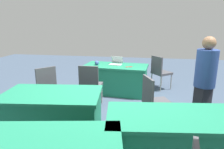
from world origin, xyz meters
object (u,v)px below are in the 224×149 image
object	(u,v)px
person_attendee_standing	(205,80)
scissors_red	(129,67)
table_foreground	(116,79)
chair_by_pillar	(44,85)
table_back_left	(53,114)
yarn_ball	(97,63)
chair_back_row	(154,100)
table_mid_right	(181,142)
chair_tucked_right	(160,71)
laptop_silver	(116,63)
chair_tucked_left	(90,83)

from	to	relation	value
person_attendee_standing	scissors_red	distance (m)	2.06
table_foreground	person_attendee_standing	distance (m)	2.47
chair_by_pillar	person_attendee_standing	bearing A→B (deg)	-56.18
table_back_left	chair_by_pillar	bearing A→B (deg)	-56.01
table_back_left	yarn_ball	distance (m)	2.27
table_foreground	person_attendee_standing	bearing A→B (deg)	136.80
chair_back_row	scissors_red	world-z (taller)	chair_back_row
chair_by_pillar	table_foreground	bearing A→B (deg)	-4.58
scissors_red	table_back_left	bearing A→B (deg)	37.00
table_mid_right	yarn_ball	xyz separation A→B (m)	(1.74, -2.70, 0.43)
yarn_ball	scissors_red	size ratio (longest dim) A/B	0.63
chair_tucked_right	person_attendee_standing	xyz separation A→B (m)	(-0.59, 2.12, 0.36)
table_back_left	yarn_ball	size ratio (longest dim) A/B	14.45
person_attendee_standing	scissors_red	world-z (taller)	person_attendee_standing
laptop_silver	yarn_ball	xyz separation A→B (m)	(0.49, 0.16, 0.02)
table_foreground	chair_back_row	distance (m)	2.03
person_attendee_standing	yarn_ball	world-z (taller)	person_attendee_standing
table_foreground	laptop_silver	size ratio (longest dim) A/B	4.72
table_back_left	chair_by_pillar	world-z (taller)	chair_by_pillar
chair_by_pillar	scissors_red	size ratio (longest dim) A/B	5.32
table_foreground	chair_tucked_left	size ratio (longest dim) A/B	1.78
chair_tucked_left	chair_by_pillar	bearing A→B (deg)	-162.10
table_mid_right	chair_tucked_left	size ratio (longest dim) A/B	2.03
chair_by_pillar	scissors_red	distance (m)	2.07
chair_back_row	scissors_red	distance (m)	1.75
table_foreground	chair_tucked_left	distance (m)	1.16
table_mid_right	chair_tucked_left	xyz separation A→B (m)	(1.64, -1.68, 0.18)
scissors_red	chair_back_row	bearing A→B (deg)	83.07
table_foreground	table_mid_right	world-z (taller)	same
chair_tucked_left	yarn_ball	size ratio (longest dim) A/B	8.45
table_foreground	scissors_red	distance (m)	0.54
yarn_ball	table_mid_right	bearing A→B (deg)	122.82
chair_tucked_left	scissors_red	bearing A→B (deg)	50.88
table_mid_right	chair_back_row	distance (m)	1.03
table_back_left	scissors_red	bearing A→B (deg)	-116.36
person_attendee_standing	chair_tucked_left	bearing A→B (deg)	-56.37
table_mid_right	chair_tucked_left	bearing A→B (deg)	-45.70
yarn_ball	chair_by_pillar	bearing A→B (deg)	58.25
chair_back_row	scissors_red	bearing A→B (deg)	178.18
chair_tucked_right	yarn_ball	size ratio (longest dim) A/B	8.26
laptop_silver	chair_tucked_right	bearing A→B (deg)	-153.09
chair_tucked_right	chair_back_row	world-z (taller)	chair_back_row
table_back_left	chair_back_row	xyz separation A→B (m)	(-1.64, -0.49, 0.17)
laptop_silver	scissors_red	world-z (taller)	laptop_silver
chair_tucked_left	chair_tucked_right	distance (m)	2.20
table_foreground	laptop_silver	world-z (taller)	laptop_silver
person_attendee_standing	scissors_red	bearing A→B (deg)	-88.34
chair_by_pillar	laptop_silver	distance (m)	1.98
table_back_left	chair_by_pillar	size ratio (longest dim) A/B	1.72
chair_back_row	scissors_red	size ratio (longest dim) A/B	5.28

